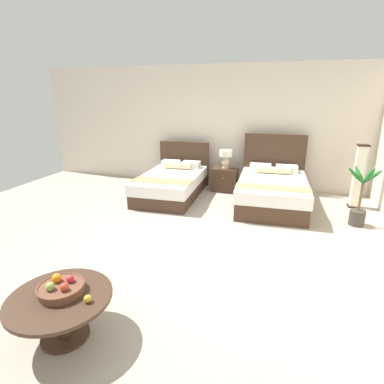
{
  "coord_description": "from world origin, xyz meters",
  "views": [
    {
      "loc": [
        1.21,
        -4.01,
        2.16
      ],
      "look_at": [
        -0.18,
        0.61,
        0.62
      ],
      "focal_mm": 28.39,
      "sensor_mm": 36.0,
      "label": 1
    }
  ],
  "objects": [
    {
      "name": "potted_palm",
      "position": [
        2.55,
        1.47,
        0.36
      ],
      "size": [
        0.53,
        0.55,
        1.08
      ],
      "color": "#403831",
      "rests_on": "ground"
    },
    {
      "name": "table_lamp",
      "position": [
        -0.02,
        2.79,
        0.81
      ],
      "size": [
        0.29,
        0.29,
        0.42
      ],
      "color": "beige",
      "rests_on": "nightstand"
    },
    {
      "name": "ground_plane",
      "position": [
        0.0,
        0.0,
        -0.01
      ],
      "size": [
        9.99,
        10.33,
        0.02
      ],
      "primitive_type": "cube",
      "color": "#A89C8A"
    },
    {
      "name": "bed_near_window",
      "position": [
        -1.08,
        2.11,
        0.29
      ],
      "size": [
        1.29,
        2.15,
        1.06
      ],
      "color": "#402B1E",
      "rests_on": "ground"
    },
    {
      "name": "coffee_table",
      "position": [
        -0.59,
        -2.15,
        0.35
      ],
      "size": [
        0.92,
        0.92,
        0.44
      ],
      "color": "#402B1E",
      "rests_on": "ground"
    },
    {
      "name": "loose_apple",
      "position": [
        -0.3,
        -2.15,
        0.48
      ],
      "size": [
        0.07,
        0.07,
        0.07
      ],
      "color": "gold",
      "rests_on": "coffee_table"
    },
    {
      "name": "floor_lamp_corner",
      "position": [
        2.68,
        2.45,
        0.63
      ],
      "size": [
        0.21,
        0.21,
        1.26
      ],
      "color": "black",
      "rests_on": "ground"
    },
    {
      "name": "fruit_bowl",
      "position": [
        -0.61,
        -2.1,
        0.5
      ],
      "size": [
        0.42,
        0.42,
        0.15
      ],
      "color": "brown",
      "rests_on": "coffee_table"
    },
    {
      "name": "bed_near_corner",
      "position": [
        1.08,
        2.11,
        0.32
      ],
      "size": [
        1.41,
        2.14,
        1.33
      ],
      "color": "#402B1E",
      "rests_on": "ground"
    },
    {
      "name": "nightstand",
      "position": [
        -0.02,
        2.77,
        0.27
      ],
      "size": [
        0.58,
        0.42,
        0.54
      ],
      "color": "#402B1E",
      "rests_on": "ground"
    },
    {
      "name": "wall_back",
      "position": [
        0.0,
        3.37,
        1.42
      ],
      "size": [
        9.99,
        0.12,
        2.85
      ],
      "primitive_type": "cube",
      "color": "beige",
      "rests_on": "ground"
    }
  ]
}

